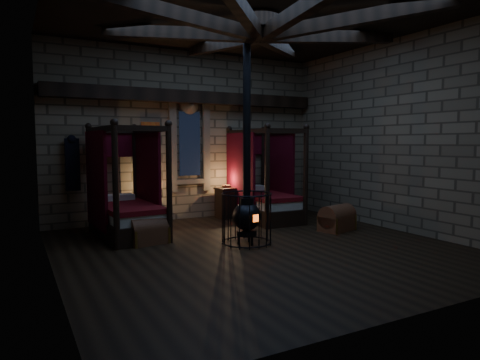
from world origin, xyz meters
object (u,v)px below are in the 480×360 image
stove (247,213)px  trunk_left (148,232)px  bed_left (126,209)px  trunk_right (337,219)px  bed_right (263,197)px

stove → trunk_left: bearing=139.1°
bed_left → trunk_left: bed_left is taller
bed_left → trunk_right: size_ratio=2.51×
bed_left → trunk_left: 1.02m
bed_left → bed_right: bed_right is taller
bed_right → trunk_left: size_ratio=2.87×
bed_left → trunk_right: bed_left is taller
bed_right → stove: size_ratio=0.56×
trunk_left → stove: bearing=-37.1°
bed_right → trunk_left: bearing=-157.5°
trunk_right → bed_right: bearing=94.6°
bed_right → stove: (-1.65, -2.11, 0.05)m
bed_left → stove: stove is taller
bed_left → trunk_right: 4.54m
bed_left → bed_right: 3.50m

